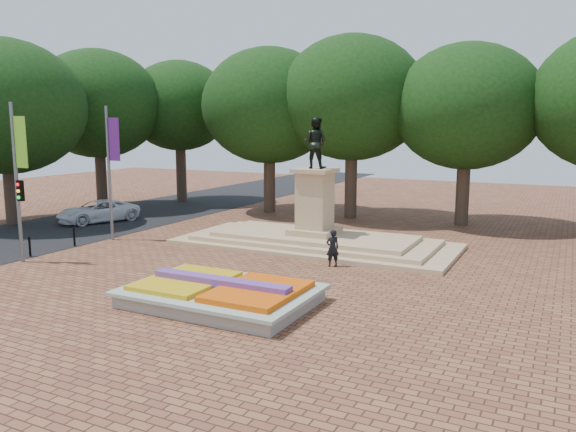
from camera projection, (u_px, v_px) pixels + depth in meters
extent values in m
plane|color=brown|center=(228.00, 285.00, 21.31)|extent=(90.00, 90.00, 0.00)
cube|color=black|center=(56.00, 230.00, 32.40)|extent=(9.00, 90.00, 0.02)
cube|color=gray|center=(221.00, 297.00, 19.07)|extent=(6.00, 4.00, 0.45)
cube|color=#ADBCAA|center=(221.00, 290.00, 19.02)|extent=(6.30, 4.30, 0.12)
cube|color=orange|center=(258.00, 292.00, 18.35)|extent=(2.60, 3.40, 0.22)
cube|color=gold|center=(186.00, 281.00, 19.65)|extent=(2.60, 3.40, 0.18)
cube|color=#462D7C|center=(221.00, 283.00, 18.99)|extent=(5.20, 0.55, 0.38)
cube|color=tan|center=(314.00, 244.00, 28.34)|extent=(14.00, 6.00, 0.20)
cube|color=tan|center=(315.00, 240.00, 28.31)|extent=(12.00, 5.00, 0.20)
cube|color=tan|center=(315.00, 236.00, 28.27)|extent=(10.00, 4.00, 0.20)
cube|color=tan|center=(315.00, 231.00, 28.23)|extent=(2.20, 2.20, 0.30)
cube|color=tan|center=(315.00, 201.00, 27.99)|extent=(1.50, 1.50, 2.80)
cube|color=tan|center=(315.00, 171.00, 27.75)|extent=(1.90, 1.90, 0.20)
imported|color=black|center=(315.00, 143.00, 27.53)|extent=(1.22, 0.95, 2.50)
cylinder|color=#3B2E20|center=(181.00, 177.00, 43.98)|extent=(0.80, 0.80, 4.00)
ellipsoid|color=black|center=(179.00, 116.00, 43.23)|extent=(8.80, 8.80, 7.48)
cylinder|color=#3B2E20|center=(270.00, 182.00, 40.41)|extent=(0.80, 0.80, 4.00)
ellipsoid|color=black|center=(270.00, 116.00, 39.66)|extent=(8.80, 8.80, 7.48)
cylinder|color=#3B2E20|center=(363.00, 186.00, 37.29)|extent=(0.80, 0.80, 4.00)
ellipsoid|color=black|center=(364.00, 115.00, 36.54)|extent=(8.80, 8.80, 7.48)
cylinder|color=#3B2E20|center=(472.00, 192.00, 34.17)|extent=(0.80, 0.80, 4.00)
ellipsoid|color=black|center=(476.00, 114.00, 33.42)|extent=(8.80, 8.80, 7.48)
cylinder|color=#3B2E20|center=(2.00, 193.00, 34.10)|extent=(0.80, 0.80, 3.84)
cylinder|color=#3B2E20|center=(100.00, 182.00, 41.15)|extent=(0.80, 0.80, 3.84)
ellipsoid|color=black|center=(97.00, 120.00, 40.43)|extent=(8.40, 8.40, 7.14)
cylinder|color=slate|center=(17.00, 184.00, 24.42)|extent=(0.16, 0.16, 7.00)
cube|color=#7ACF29|center=(21.00, 142.00, 23.93)|extent=(0.70, 0.04, 2.20)
cylinder|color=slate|center=(109.00, 174.00, 29.26)|extent=(0.16, 0.16, 7.00)
cube|color=#5A1C76|center=(114.00, 139.00, 28.77)|extent=(0.70, 0.04, 2.20)
cube|color=black|center=(20.00, 191.00, 24.38)|extent=(0.28, 0.18, 0.90)
cylinder|color=black|center=(30.00, 247.00, 25.83)|extent=(0.10, 0.10, 0.90)
sphere|color=black|center=(29.00, 237.00, 25.76)|extent=(0.12, 0.12, 0.12)
cylinder|color=black|center=(74.00, 238.00, 28.12)|extent=(0.10, 0.10, 0.90)
sphere|color=black|center=(74.00, 228.00, 28.05)|extent=(0.12, 0.12, 0.12)
cylinder|color=black|center=(112.00, 229.00, 30.41)|extent=(0.10, 0.10, 0.90)
sphere|color=black|center=(112.00, 221.00, 30.34)|extent=(0.12, 0.12, 0.12)
imported|color=white|center=(98.00, 211.00, 35.15)|extent=(3.97, 5.43, 1.37)
imported|color=black|center=(333.00, 248.00, 24.07)|extent=(0.69, 0.68, 1.61)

